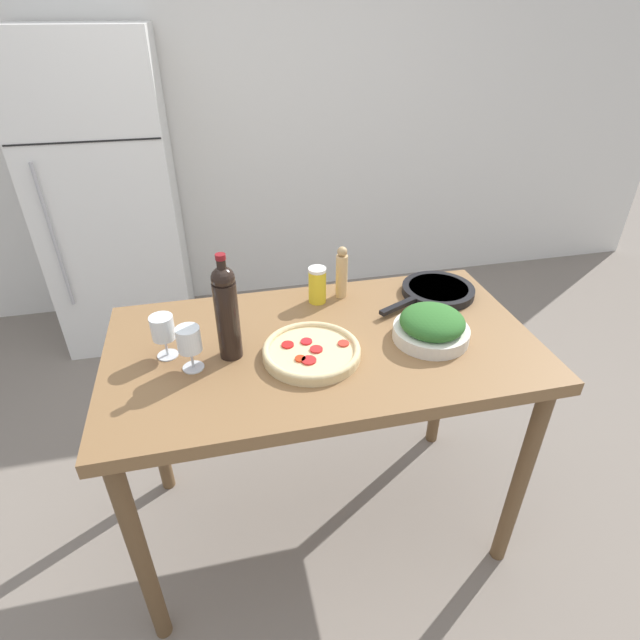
# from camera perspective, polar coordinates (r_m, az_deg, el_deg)

# --- Properties ---
(ground_plane) EXTENTS (14.00, 14.00, 0.00)m
(ground_plane) POSITION_cam_1_polar(r_m,az_deg,el_deg) (2.31, 0.23, -21.58)
(ground_plane) COLOR slate
(wall_back) EXTENTS (6.40, 0.09, 2.60)m
(wall_back) POSITION_cam_1_polar(r_m,az_deg,el_deg) (3.50, -8.27, 22.81)
(wall_back) COLOR silver
(wall_back) RESTS_ON ground_plane
(refrigerator) EXTENTS (0.76, 0.66, 1.79)m
(refrigerator) POSITION_cam_1_polar(r_m,az_deg,el_deg) (3.28, -22.89, 12.64)
(refrigerator) COLOR white
(refrigerator) RESTS_ON ground_plane
(prep_counter) EXTENTS (1.41, 0.77, 0.92)m
(prep_counter) POSITION_cam_1_polar(r_m,az_deg,el_deg) (1.72, 0.29, -5.33)
(prep_counter) COLOR brown
(prep_counter) RESTS_ON ground_plane
(wine_bottle) EXTENTS (0.07, 0.07, 0.35)m
(wine_bottle) POSITION_cam_1_polar(r_m,az_deg,el_deg) (1.53, -10.62, 1.06)
(wine_bottle) COLOR black
(wine_bottle) RESTS_ON prep_counter
(wine_glass_near) EXTENTS (0.07, 0.07, 0.14)m
(wine_glass_near) POSITION_cam_1_polar(r_m,az_deg,el_deg) (1.53, -14.73, -2.42)
(wine_glass_near) COLOR silver
(wine_glass_near) RESTS_ON prep_counter
(wine_glass_far) EXTENTS (0.07, 0.07, 0.14)m
(wine_glass_far) POSITION_cam_1_polar(r_m,az_deg,el_deg) (1.61, -17.51, -1.09)
(wine_glass_far) COLOR silver
(wine_glass_far) RESTS_ON prep_counter
(pepper_mill) EXTENTS (0.04, 0.04, 0.20)m
(pepper_mill) POSITION_cam_1_polar(r_m,az_deg,el_deg) (1.87, 2.50, 5.39)
(pepper_mill) COLOR tan
(pepper_mill) RESTS_ON prep_counter
(salad_bowl) EXTENTS (0.25, 0.25, 0.11)m
(salad_bowl) POSITION_cam_1_polar(r_m,az_deg,el_deg) (1.68, 12.64, -0.72)
(salad_bowl) COLOR silver
(salad_bowl) RESTS_ON prep_counter
(homemade_pizza) EXTENTS (0.31, 0.31, 0.04)m
(homemade_pizza) POSITION_cam_1_polar(r_m,az_deg,el_deg) (1.58, -0.98, -3.59)
(homemade_pizza) COLOR #DBC189
(homemade_pizza) RESTS_ON prep_counter
(salt_canister) EXTENTS (0.07, 0.07, 0.14)m
(salt_canister) POSITION_cam_1_polar(r_m,az_deg,el_deg) (1.85, -0.31, 4.02)
(salt_canister) COLOR yellow
(salt_canister) RESTS_ON prep_counter
(cast_iron_skillet) EXTENTS (0.42, 0.28, 0.03)m
(cast_iron_skillet) POSITION_cam_1_polar(r_m,az_deg,el_deg) (1.97, 13.26, 3.32)
(cast_iron_skillet) COLOR black
(cast_iron_skillet) RESTS_ON prep_counter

